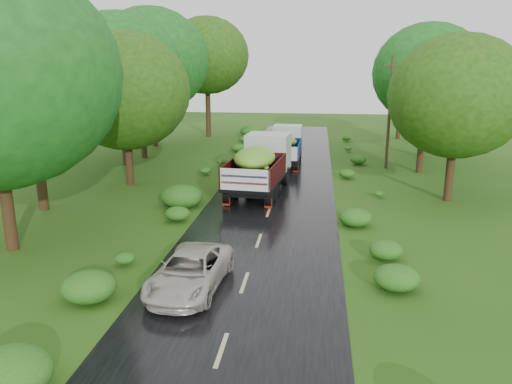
% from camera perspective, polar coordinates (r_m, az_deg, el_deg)
% --- Properties ---
extents(ground, '(120.00, 120.00, 0.00)m').
position_cam_1_polar(ground, '(13.25, -3.97, -17.62)').
color(ground, '#1D490F').
rests_on(ground, ground).
extents(road, '(6.50, 80.00, 0.02)m').
position_cam_1_polar(road, '(17.61, -0.85, -8.96)').
color(road, black).
rests_on(road, ground).
extents(road_lines, '(0.12, 69.60, 0.00)m').
position_cam_1_polar(road_lines, '(18.52, -0.42, -7.69)').
color(road_lines, '#BFB78C').
rests_on(road_lines, road).
extents(truck_near, '(3.15, 7.28, 2.97)m').
position_cam_1_polar(truck_near, '(27.56, 0.54, 3.41)').
color(truck_near, black).
rests_on(truck_near, ground).
extents(truck_far, '(2.22, 6.05, 2.53)m').
position_cam_1_polar(truck_far, '(35.33, 3.40, 5.48)').
color(truck_far, black).
rests_on(truck_far, ground).
extents(car, '(2.29, 4.44, 1.20)m').
position_cam_1_polar(car, '(16.18, -7.54, -8.96)').
color(car, beige).
rests_on(car, road).
extents(utility_pole, '(1.26, 0.50, 7.41)m').
position_cam_1_polar(utility_pole, '(34.72, 15.01, 8.81)').
color(utility_pole, '#382616').
rests_on(utility_pole, ground).
extents(trees_left, '(7.57, 34.60, 9.40)m').
position_cam_1_polar(trees_left, '(34.51, -14.38, 13.63)').
color(trees_left, black).
rests_on(trees_left, ground).
extents(trees_right, '(4.92, 25.12, 8.05)m').
position_cam_1_polar(trees_right, '(36.38, 19.15, 11.54)').
color(trees_right, black).
rests_on(trees_right, ground).
extents(shrubs, '(11.90, 44.00, 0.70)m').
position_cam_1_polar(shrubs, '(25.96, 1.88, -0.32)').
color(shrubs, '#225714').
rests_on(shrubs, ground).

